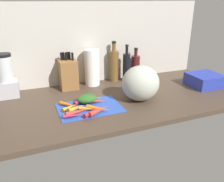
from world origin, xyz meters
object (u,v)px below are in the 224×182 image
at_px(bottle_0, 114,65).
at_px(dish_rack, 205,80).
at_px(paper_towel_roll, 92,68).
at_px(winter_squash, 141,83).
at_px(carrot_0, 73,116).
at_px(carrot_8, 97,101).
at_px(bottle_1, 126,67).
at_px(cutting_board, 90,107).
at_px(knife_block, 68,74).
at_px(carrot_10, 90,98).
at_px(carrot_11, 91,109).
at_px(carrot_2, 98,109).
at_px(carrot_1, 99,110).
at_px(carrot_9, 77,112).
at_px(carrot_5, 70,107).
at_px(carrot_4, 77,108).
at_px(carrot_3, 72,106).
at_px(bottle_2, 135,67).
at_px(carrot_7, 94,111).
at_px(carrot_6, 83,99).
at_px(blender_appliance, 7,79).

bearing_deg(bottle_0, dish_rack, -31.13).
bearing_deg(paper_towel_roll, winter_squash, -62.47).
xyz_separation_m(carrot_0, carrot_8, (0.18, 0.13, 0.00)).
xyz_separation_m(bottle_0, bottle_1, (0.09, -0.04, -0.01)).
distance_m(bottle_0, dish_rack, 0.70).
relative_size(cutting_board, winter_squash, 1.55).
bearing_deg(knife_block, cutting_board, -83.33).
height_order(carrot_10, carrot_11, carrot_10).
relative_size(carrot_2, carrot_10, 0.88).
xyz_separation_m(bottle_1, dish_rack, (0.50, -0.32, -0.07)).
bearing_deg(winter_squash, carrot_1, -163.12).
distance_m(carrot_9, carrot_10, 0.21).
distance_m(cutting_board, winter_squash, 0.36).
bearing_deg(cutting_board, carrot_10, 72.63).
height_order(carrot_1, carrot_11, carrot_1).
relative_size(cutting_board, carrot_5, 3.49).
bearing_deg(bottle_0, carrot_8, -125.42).
relative_size(carrot_4, dish_rack, 0.50).
xyz_separation_m(carrot_8, paper_towel_roll, (0.08, 0.35, 0.12)).
relative_size(carrot_1, dish_rack, 0.68).
bearing_deg(carrot_5, paper_towel_roll, 55.75).
xyz_separation_m(carrot_0, bottle_0, (0.44, 0.51, 0.11)).
bearing_deg(carrot_3, bottle_0, 41.81).
bearing_deg(carrot_9, carrot_5, 104.32).
distance_m(carrot_3, carrot_11, 0.13).
relative_size(carrot_9, carrot_10, 0.84).
xyz_separation_m(carrot_11, paper_towel_roll, (0.14, 0.44, 0.12)).
height_order(cutting_board, bottle_1, bottle_1).
xyz_separation_m(knife_block, bottle_2, (0.55, 0.01, -0.01)).
height_order(carrot_9, bottle_2, bottle_2).
bearing_deg(carrot_7, carrot_6, 93.96).
height_order(carrot_3, carrot_11, same).
distance_m(bottle_2, dish_rack, 0.54).
relative_size(carrot_8, carrot_9, 0.86).
xyz_separation_m(carrot_0, blender_appliance, (-0.33, 0.47, 0.11)).
xyz_separation_m(carrot_7, carrot_11, (-0.00, 0.04, -0.00)).
distance_m(carrot_2, carrot_10, 0.18).
bearing_deg(carrot_7, blender_appliance, 134.08).
height_order(carrot_0, bottle_1, bottle_1).
bearing_deg(carrot_7, carrot_9, 168.62).
height_order(cutting_board, carrot_7, carrot_7).
bearing_deg(carrot_10, bottle_2, 31.90).
relative_size(carrot_9, winter_squash, 0.55).
distance_m(carrot_5, dish_rack, 1.03).
bearing_deg(blender_appliance, carrot_6, -32.60).
distance_m(carrot_0, carrot_4, 0.09).
bearing_deg(carrot_2, carrot_10, 89.89).
distance_m(carrot_2, carrot_7, 0.04).
relative_size(cutting_board, carrot_2, 2.66).
bearing_deg(winter_squash, carrot_8, 172.53).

